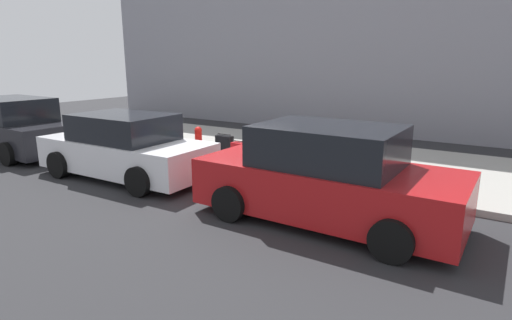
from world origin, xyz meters
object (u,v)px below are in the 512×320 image
object	(u,v)px
suitcase_teal_4	(275,155)
suitcase_black_7	(225,147)
fire_hydrant	(199,140)
parking_meter	(408,146)
suitcase_black_0	(353,167)
suitcase_navy_2	(310,158)
parked_car_white_1	(125,148)
parked_car_red_0	(327,177)
suitcase_red_6	(238,152)
bollard_post	(179,142)
parked_car_charcoal_2	(13,128)
suitcase_silver_1	(330,165)
suitcase_maroon_5	(257,150)
suitcase_olive_3	(294,156)

from	to	relation	value
suitcase_teal_4	suitcase_black_7	bearing A→B (deg)	0.12
fire_hydrant	parking_meter	size ratio (longest dim) A/B	0.64
suitcase_black_0	suitcase_black_7	distance (m)	3.69
suitcase_navy_2	parked_car_white_1	size ratio (longest dim) A/B	0.22
suitcase_black_7	parked_car_red_0	world-z (taller)	parked_car_red_0
suitcase_red_6	bollard_post	xyz separation A→B (m)	(2.01, 0.08, 0.08)
parked_car_charcoal_2	parked_car_red_0	bearing A→B (deg)	-180.00
parked_car_red_0	parked_car_white_1	size ratio (longest dim) A/B	1.04
bollard_post	parked_car_white_1	size ratio (longest dim) A/B	0.16
suitcase_silver_1	parked_car_red_0	distance (m)	2.45
suitcase_black_7	fire_hydrant	size ratio (longest dim) A/B	0.84
suitcase_navy_2	suitcase_teal_4	world-z (taller)	suitcase_navy_2
suitcase_red_6	fire_hydrant	world-z (taller)	fire_hydrant
bollard_post	parked_car_red_0	xyz separation A→B (m)	(-5.45, 2.17, 0.31)
parked_car_red_0	suitcase_maroon_5	bearing A→B (deg)	-38.51
suitcase_silver_1	fire_hydrant	distance (m)	4.00
suitcase_olive_3	bollard_post	world-z (taller)	suitcase_olive_3
suitcase_navy_2	parked_car_charcoal_2	size ratio (longest dim) A/B	0.21
suitcase_maroon_5	parked_car_white_1	xyz separation A→B (m)	(2.24, 2.32, 0.21)
suitcase_navy_2	bollard_post	size ratio (longest dim) A/B	1.41
suitcase_maroon_5	parking_meter	xyz separation A→B (m)	(-3.69, -0.25, 0.45)
suitcase_red_6	bollard_post	size ratio (longest dim) A/B	0.84
suitcase_black_0	suitcase_navy_2	world-z (taller)	suitcase_navy_2
suitcase_maroon_5	suitcase_navy_2	bearing A→B (deg)	177.12
suitcase_silver_1	suitcase_teal_4	size ratio (longest dim) A/B	1.04
parked_car_charcoal_2	suitcase_red_6	bearing A→B (deg)	-161.40
suitcase_red_6	parked_car_white_1	distance (m)	2.85
bollard_post	parked_car_charcoal_2	xyz separation A→B (m)	(4.69, 2.17, 0.30)
suitcase_black_0	parked_car_charcoal_2	xyz separation A→B (m)	(9.82, 2.26, 0.36)
suitcase_olive_3	suitcase_teal_4	bearing A→B (deg)	0.37
suitcase_silver_1	suitcase_black_7	xyz separation A→B (m)	(3.13, -0.13, 0.04)
suitcase_red_6	bollard_post	world-z (taller)	bollard_post
suitcase_olive_3	parked_car_charcoal_2	xyz separation A→B (m)	(8.25, 2.40, 0.31)
parking_meter	parked_car_red_0	world-z (taller)	parked_car_red_0
suitcase_red_6	parking_meter	size ratio (longest dim) A/B	0.45
suitcase_navy_2	parked_car_red_0	world-z (taller)	parked_car_red_0
parked_car_white_1	parking_meter	bearing A→B (deg)	-156.53
suitcase_black_0	fire_hydrant	xyz separation A→B (m)	(4.55, -0.07, 0.14)
suitcase_maroon_5	bollard_post	bearing A→B (deg)	3.37
suitcase_maroon_5	suitcase_black_7	world-z (taller)	suitcase_maroon_5
suitcase_black_7	fire_hydrant	xyz separation A→B (m)	(0.86, 0.07, 0.11)
suitcase_maroon_5	suitcase_black_7	distance (m)	1.08
suitcase_olive_3	parked_car_white_1	xyz separation A→B (m)	(3.28, 2.40, 0.25)
bollard_post	suitcase_black_7	bearing A→B (deg)	-171.56
suitcase_olive_3	suitcase_maroon_5	distance (m)	1.04
suitcase_silver_1	parked_car_charcoal_2	distance (m)	9.54
suitcase_maroon_5	suitcase_red_6	world-z (taller)	suitcase_maroon_5
suitcase_olive_3	parked_car_red_0	xyz separation A→B (m)	(-1.88, 2.40, 0.32)
suitcase_navy_2	parked_car_charcoal_2	xyz separation A→B (m)	(8.76, 2.25, 0.28)
suitcase_teal_4	suitcase_black_7	distance (m)	1.60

